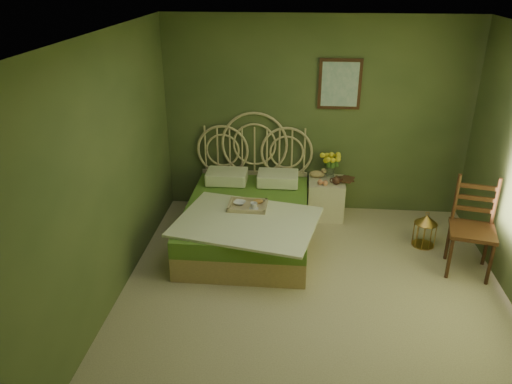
# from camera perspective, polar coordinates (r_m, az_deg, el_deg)

# --- Properties ---
(floor) EXTENTS (4.50, 4.50, 0.00)m
(floor) POSITION_cam_1_polar(r_m,az_deg,el_deg) (5.20, 6.53, -12.57)
(floor) COLOR #C6B88F
(floor) RESTS_ON ground
(ceiling) EXTENTS (4.50, 4.50, 0.00)m
(ceiling) POSITION_cam_1_polar(r_m,az_deg,el_deg) (4.19, 8.28, 17.14)
(ceiling) COLOR silver
(ceiling) RESTS_ON wall_back
(wall_back) EXTENTS (4.00, 0.00, 4.00)m
(wall_back) POSITION_cam_1_polar(r_m,az_deg,el_deg) (6.66, 6.82, 8.45)
(wall_back) COLOR #5C6736
(wall_back) RESTS_ON floor
(wall_left) EXTENTS (0.00, 4.50, 4.50)m
(wall_left) POSITION_cam_1_polar(r_m,az_deg,el_deg) (4.88, -16.85, 1.50)
(wall_left) COLOR #5C6736
(wall_left) RESTS_ON floor
(wall_art) EXTENTS (0.54, 0.04, 0.64)m
(wall_art) POSITION_cam_1_polar(r_m,az_deg,el_deg) (6.54, 9.56, 12.06)
(wall_art) COLOR #321D0D
(wall_art) RESTS_ON wall_back
(bed) EXTENTS (1.73, 2.19, 1.35)m
(bed) POSITION_cam_1_polar(r_m,az_deg,el_deg) (6.14, -0.98, -2.88)
(bed) COLOR tan
(bed) RESTS_ON floor
(nightstand) EXTENTS (0.47, 0.48, 0.95)m
(nightstand) POSITION_cam_1_polar(r_m,az_deg,el_deg) (6.76, 8.06, -0.02)
(nightstand) COLOR beige
(nightstand) RESTS_ON floor
(chair) EXTENTS (0.56, 0.56, 1.07)m
(chair) POSITION_cam_1_polar(r_m,az_deg,el_deg) (5.92, 23.40, -2.98)
(chair) COLOR #321D0D
(chair) RESTS_ON floor
(birdcage) EXTENTS (0.27, 0.27, 0.41)m
(birdcage) POSITION_cam_1_polar(r_m,az_deg,el_deg) (6.38, 18.73, -4.20)
(birdcage) COLOR #BF8B3D
(birdcage) RESTS_ON floor
(book_lower) EXTENTS (0.21, 0.25, 0.02)m
(book_lower) POSITION_cam_1_polar(r_m,az_deg,el_deg) (6.70, 9.64, 1.38)
(book_lower) COLOR #381E0F
(book_lower) RESTS_ON nightstand
(book_upper) EXTENTS (0.24, 0.27, 0.02)m
(book_upper) POSITION_cam_1_polar(r_m,az_deg,el_deg) (6.69, 9.65, 1.54)
(book_upper) COLOR #472819
(book_upper) RESTS_ON nightstand
(cereal_bowl) EXTENTS (0.17, 0.17, 0.03)m
(cereal_bowl) POSITION_cam_1_polar(r_m,az_deg,el_deg) (5.94, -1.88, -1.25)
(cereal_bowl) COLOR white
(cereal_bowl) RESTS_ON bed
(coffee_cup) EXTENTS (0.11, 0.11, 0.08)m
(coffee_cup) POSITION_cam_1_polar(r_m,az_deg,el_deg) (5.82, -0.26, -1.59)
(coffee_cup) COLOR white
(coffee_cup) RESTS_ON bed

